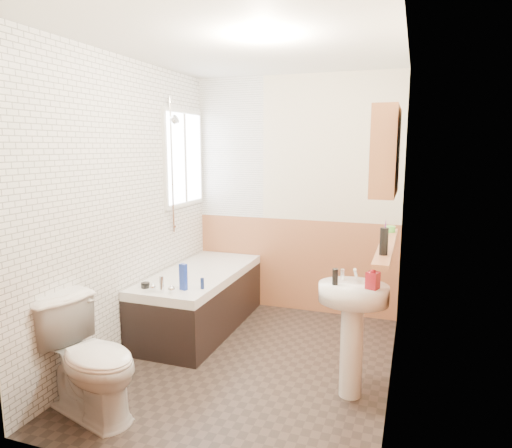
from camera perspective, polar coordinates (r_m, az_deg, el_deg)
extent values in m
plane|color=#2C231F|center=(3.93, -0.75, -17.14)|extent=(2.80, 2.80, 0.00)
plane|color=white|center=(3.58, -0.85, 21.41)|extent=(2.80, 2.80, 0.00)
cube|color=beige|center=(4.88, 4.89, 3.51)|extent=(2.20, 0.02, 2.50)
cube|color=beige|center=(2.29, -12.97, -3.74)|extent=(2.20, 0.02, 2.50)
cube|color=beige|center=(4.06, -15.70, 1.93)|extent=(0.02, 2.80, 2.50)
cube|color=beige|center=(3.34, 17.42, 0.23)|extent=(0.02, 2.80, 2.50)
cube|color=#B47149|center=(3.53, 16.43, -11.84)|extent=(0.01, 2.80, 1.00)
cube|color=#B47149|center=(2.59, -12.03, -20.01)|extent=(2.20, 0.01, 1.00)
cube|color=#B47149|center=(5.00, 4.70, -5.10)|extent=(2.20, 0.01, 1.00)
cube|color=white|center=(4.04, -15.45, 1.91)|extent=(0.01, 2.80, 2.50)
cube|color=white|center=(5.06, -3.18, 9.42)|extent=(0.75, 0.01, 1.50)
cube|color=white|center=(4.81, -8.96, 8.11)|extent=(0.03, 0.79, 0.99)
cube|color=white|center=(4.81, -8.83, 8.12)|extent=(0.01, 0.70, 0.90)
cube|color=white|center=(4.81, -8.82, 8.12)|extent=(0.01, 0.04, 0.90)
cube|color=black|center=(4.59, -6.98, -9.81)|extent=(0.70, 1.61, 0.50)
cube|color=white|center=(4.50, -7.05, -6.35)|extent=(0.70, 1.61, 0.08)
cube|color=white|center=(4.50, -7.05, -6.48)|extent=(0.56, 1.47, 0.04)
cylinder|color=silver|center=(3.88, -11.71, -7.43)|extent=(0.04, 0.04, 0.14)
sphere|color=silver|center=(3.93, -12.83, -7.69)|extent=(0.06, 0.06, 0.06)
sphere|color=silver|center=(3.84, -10.53, -8.02)|extent=(0.06, 0.06, 0.06)
cylinder|color=silver|center=(4.55, -10.51, 7.19)|extent=(0.02, 0.02, 1.31)
cylinder|color=silver|center=(4.62, -10.28, -0.30)|extent=(0.05, 0.05, 0.02)
cylinder|color=silver|center=(4.57, -10.75, 14.75)|extent=(0.05, 0.05, 0.02)
cylinder|color=silver|center=(4.53, -10.12, 12.73)|extent=(0.07, 0.09, 0.09)
imported|color=white|center=(3.32, -20.05, -15.63)|extent=(0.88, 0.65, 0.77)
cylinder|color=white|center=(3.43, 11.82, -15.31)|extent=(0.16, 0.16, 0.67)
ellipsoid|color=white|center=(3.27, 12.08, -8.49)|extent=(0.48, 0.39, 0.13)
cylinder|color=silver|center=(3.34, 10.75, -6.22)|extent=(0.03, 0.03, 0.08)
cylinder|color=silver|center=(3.32, 13.95, -6.43)|extent=(0.03, 0.03, 0.08)
cylinder|color=silver|center=(3.31, 12.33, -5.95)|extent=(0.02, 0.11, 0.09)
cube|color=#B47149|center=(3.29, 16.02, -2.61)|extent=(0.10, 1.24, 0.03)
cube|color=#B47149|center=(3.08, 15.96, 8.71)|extent=(0.15, 0.62, 0.56)
cube|color=silver|center=(2.94, 14.26, 8.76)|extent=(0.01, 0.24, 0.42)
cube|color=silver|center=(3.24, 14.75, 8.80)|extent=(0.01, 0.24, 0.42)
cylinder|color=black|center=(2.93, 15.69, -2.10)|extent=(0.05, 0.05, 0.17)
cone|color=purple|center=(3.02, 15.84, -1.35)|extent=(0.05, 0.05, 0.21)
cylinder|color=#59C647|center=(3.73, 16.46, -0.61)|extent=(0.09, 0.09, 0.05)
imported|color=maroon|center=(3.17, 14.38, -7.17)|extent=(0.13, 0.19, 0.08)
cylinder|color=black|center=(3.21, 9.86, -6.51)|extent=(0.04, 0.04, 0.11)
cube|color=#19339E|center=(3.91, -9.07, -6.55)|extent=(0.07, 0.06, 0.22)
cylinder|color=black|center=(4.05, -13.67, -7.45)|extent=(0.08, 0.08, 0.05)
cylinder|color=navy|center=(3.93, -6.74, -7.39)|extent=(0.04, 0.04, 0.09)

